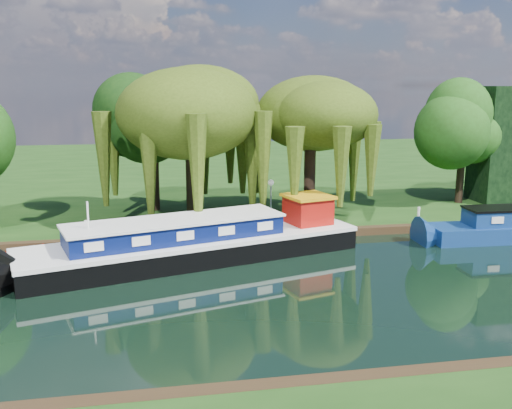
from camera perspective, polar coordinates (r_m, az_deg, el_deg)
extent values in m
plane|color=black|center=(24.63, 5.31, -8.39)|extent=(120.00, 120.00, 0.00)
cube|color=#14330E|center=(57.20, -3.78, 3.49)|extent=(120.00, 52.00, 0.45)
cube|color=black|center=(28.48, -6.15, -4.71)|extent=(17.14, 8.26, 1.12)
cube|color=silver|center=(28.30, -6.18, -3.44)|extent=(17.25, 8.35, 0.20)
cube|color=#081347|center=(27.86, -8.00, -2.55)|extent=(10.73, 5.48, 0.89)
cube|color=silver|center=(27.74, -8.03, -1.56)|extent=(10.96, 5.71, 0.11)
cube|color=#97100B|center=(30.88, 5.21, -0.58)|extent=(2.54, 2.54, 1.40)
cube|color=#CC930E|center=(30.73, 5.23, 0.83)|extent=(2.83, 2.83, 0.15)
cylinder|color=silver|center=(26.75, -16.40, -2.04)|extent=(0.09, 0.09, 2.24)
cube|color=silver|center=(33.37, 23.02, -1.46)|extent=(0.69, 0.08, 0.37)
imported|color=#97100B|center=(30.63, -20.53, -5.04)|extent=(3.88, 2.99, 0.74)
cylinder|color=black|center=(34.37, -6.44, 2.66)|extent=(0.68, 0.68, 5.22)
ellipsoid|color=#30420E|center=(33.97, -6.59, 8.94)|extent=(7.28, 7.28, 4.71)
cylinder|color=black|center=(35.07, 5.38, 2.41)|extent=(0.66, 0.66, 4.67)
ellipsoid|color=#30420E|center=(34.68, 5.49, 7.92)|extent=(6.38, 6.38, 4.13)
cylinder|color=black|center=(37.65, -10.14, 4.06)|extent=(0.52, 0.52, 6.15)
ellipsoid|color=black|center=(37.40, -10.28, 7.88)|extent=(4.92, 4.92, 4.92)
cylinder|color=black|center=(41.93, 19.83, 3.95)|extent=(0.52, 0.52, 5.60)
ellipsoid|color=#1D4210|center=(41.71, 20.05, 7.06)|extent=(4.48, 4.48, 4.48)
cylinder|color=silver|center=(34.16, 1.49, 0.10)|extent=(0.10, 0.10, 2.20)
sphere|color=white|center=(33.93, 1.50, 2.22)|extent=(0.36, 0.36, 0.36)
cylinder|color=silver|center=(31.78, -16.60, -2.40)|extent=(0.16, 0.16, 1.00)
cylinder|color=silver|center=(31.65, -5.75, -2.02)|extent=(0.16, 0.16, 1.00)
cylinder|color=silver|center=(32.91, 6.49, -1.50)|extent=(0.16, 0.16, 1.00)
cylinder|color=silver|center=(35.08, 15.93, -1.05)|extent=(0.16, 0.16, 1.00)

